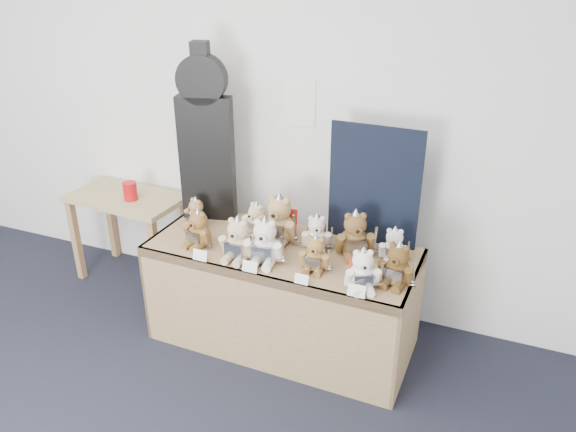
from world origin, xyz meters
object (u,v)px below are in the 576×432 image
at_px(guitar_case, 206,136).
at_px(teddy_front_far_right, 362,271).
at_px(teddy_front_centre, 265,243).
at_px(teddy_front_end, 397,266).
at_px(teddy_front_far_left, 198,230).
at_px(red_cup, 130,191).
at_px(teddy_back_far_left, 196,214).
at_px(teddy_front_left, 238,241).
at_px(teddy_back_right, 355,236).
at_px(teddy_back_left, 256,221).
at_px(display_table, 278,274).
at_px(side_table, 128,211).
at_px(teddy_back_end, 394,246).
at_px(teddy_back_centre_right, 317,234).
at_px(teddy_front_right, 315,255).
at_px(teddy_back_centre_left, 279,221).

distance_m(guitar_case, teddy_front_far_right, 1.35).
xyz_separation_m(teddy_front_centre, teddy_front_end, (0.75, 0.06, -0.01)).
relative_size(guitar_case, teddy_front_far_left, 4.38).
relative_size(red_cup, teddy_back_far_left, 0.60).
distance_m(red_cup, teddy_front_end, 2.02).
bearing_deg(teddy_front_left, teddy_front_centre, 7.82).
bearing_deg(red_cup, teddy_front_end, -10.31).
bearing_deg(teddy_front_left, teddy_back_far_left, 149.15).
xyz_separation_m(teddy_front_left, teddy_back_right, (0.61, 0.29, 0.01)).
height_order(teddy_front_far_right, teddy_back_left, teddy_front_far_right).
relative_size(display_table, teddy_front_end, 6.01).
height_order(teddy_front_left, teddy_back_right, teddy_back_right).
height_order(side_table, teddy_front_centre, teddy_front_centre).
height_order(teddy_back_right, teddy_back_end, teddy_back_right).
height_order(guitar_case, teddy_back_far_left, guitar_case).
bearing_deg(teddy_back_centre_right, red_cup, 154.67).
distance_m(side_table, teddy_back_left, 1.17).
xyz_separation_m(teddy_front_right, teddy_front_far_right, (0.29, -0.08, 0.01)).
distance_m(guitar_case, teddy_back_centre_right, 0.94).
height_order(teddy_back_end, teddy_back_far_left, teddy_back_end).
distance_m(side_table, teddy_front_far_right, 1.99).
bearing_deg(teddy_back_end, display_table, -172.72).
xyz_separation_m(guitar_case, teddy_back_centre_left, (0.57, -0.15, -0.42)).
bearing_deg(teddy_back_centre_left, teddy_front_far_right, -23.53).
height_order(teddy_front_right, teddy_back_right, teddy_back_right).
xyz_separation_m(teddy_back_left, teddy_back_centre_left, (0.16, -0.02, 0.04)).
height_order(teddy_back_centre_right, teddy_back_right, teddy_back_right).
height_order(teddy_front_right, teddy_front_end, teddy_front_end).
bearing_deg(teddy_front_far_left, teddy_back_far_left, 137.28).
relative_size(teddy_front_right, teddy_front_end, 0.87).
distance_m(teddy_front_far_right, teddy_back_left, 0.84).
distance_m(teddy_back_centre_left, teddy_back_centre_right, 0.25).
distance_m(red_cup, teddy_front_right, 1.58).
distance_m(teddy_front_right, teddy_front_end, 0.45).
bearing_deg(teddy_back_centre_left, teddy_back_centre_right, 4.50).
distance_m(teddy_back_centre_right, teddy_back_right, 0.23).
xyz_separation_m(display_table, red_cup, (-1.26, 0.30, 0.22)).
bearing_deg(teddy_back_right, red_cup, 149.62).
relative_size(teddy_front_far_right, teddy_back_end, 1.13).
relative_size(teddy_front_right, teddy_back_right, 0.77).
xyz_separation_m(guitar_case, teddy_front_far_right, (1.18, -0.47, -0.45)).
distance_m(teddy_front_end, teddy_back_end, 0.25).
bearing_deg(teddy_back_far_left, teddy_back_end, 25.22).
distance_m(display_table, teddy_front_far_right, 0.64).
bearing_deg(teddy_front_end, teddy_back_centre_left, 174.56).
bearing_deg(teddy_back_centre_left, display_table, -66.62).
distance_m(display_table, teddy_back_centre_left, 0.32).
height_order(teddy_front_end, teddy_back_centre_right, teddy_front_end).
distance_m(teddy_back_centre_right, teddy_back_far_left, 0.82).
bearing_deg(teddy_front_right, teddy_front_far_right, -20.22).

